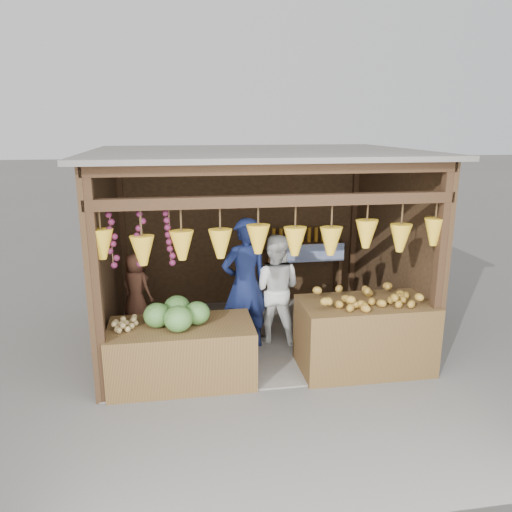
{
  "coord_description": "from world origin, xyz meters",
  "views": [
    {
      "loc": [
        -1.07,
        -6.61,
        2.99
      ],
      "look_at": [
        -0.02,
        -0.1,
        1.24
      ],
      "focal_mm": 35.0,
      "sensor_mm": 36.0,
      "label": 1
    }
  ],
  "objects": [
    {
      "name": "man_standing",
      "position": [
        -0.2,
        -0.33,
        0.91
      ],
      "size": [
        0.77,
        0.63,
        1.83
      ],
      "primitive_type": "imported",
      "rotation": [
        0.0,
        0.0,
        3.46
      ],
      "color": "#121B44",
      "rests_on": "ground"
    },
    {
      "name": "woman_standing",
      "position": [
        0.24,
        -0.16,
        0.77
      ],
      "size": [
        0.92,
        0.82,
        1.55
      ],
      "primitive_type": "imported",
      "rotation": [
        0.0,
        0.0,
        2.77
      ],
      "color": "white",
      "rests_on": "ground"
    },
    {
      "name": "tanfruit_pile",
      "position": [
        -1.71,
        -1.13,
        0.78
      ],
      "size": [
        0.34,
        0.4,
        0.13
      ],
      "primitive_type": null,
      "color": "#A37A4B",
      "rests_on": "counter_left"
    },
    {
      "name": "back_shelf",
      "position": [
        1.05,
        1.28,
        0.87
      ],
      "size": [
        1.25,
        0.32,
        1.32
      ],
      "color": "#382314",
      "rests_on": "ground"
    },
    {
      "name": "stall_structure",
      "position": [
        -0.03,
        -0.04,
        1.67
      ],
      "size": [
        4.3,
        3.3,
        2.66
      ],
      "color": "slate",
      "rests_on": "ground"
    },
    {
      "name": "mango_pile",
      "position": [
        1.18,
        -1.21,
        0.99
      ],
      "size": [
        1.4,
        0.64,
        0.22
      ],
      "primitive_type": null,
      "color": "#B64B18",
      "rests_on": "counter_right"
    },
    {
      "name": "stool",
      "position": [
        -1.66,
        0.16,
        0.15
      ],
      "size": [
        0.32,
        0.32,
        0.3
      ],
      "primitive_type": "cube",
      "color": "black",
      "rests_on": "ground"
    },
    {
      "name": "melon_pile",
      "position": [
        -1.09,
        -1.1,
        0.87
      ],
      "size": [
        1.0,
        0.5,
        0.32
      ],
      "primitive_type": null,
      "color": "#174412",
      "rests_on": "counter_left"
    },
    {
      "name": "ground",
      "position": [
        0.0,
        0.0,
        0.0
      ],
      "size": [
        80.0,
        80.0,
        0.0
      ],
      "primitive_type": "plane",
      "color": "#514F49",
      "rests_on": "ground"
    },
    {
      "name": "counter_left",
      "position": [
        -1.07,
        -1.11,
        0.36
      ],
      "size": [
        1.69,
        0.85,
        0.71
      ],
      "primitive_type": "cube",
      "color": "#462E17",
      "rests_on": "ground"
    },
    {
      "name": "vendor_seated",
      "position": [
        -1.66,
        0.16,
        0.79
      ],
      "size": [
        0.57,
        0.55,
        0.98
      ],
      "primitive_type": "imported",
      "rotation": [
        0.0,
        0.0,
        2.44
      ],
      "color": "brown",
      "rests_on": "stool"
    },
    {
      "name": "counter_right",
      "position": [
        1.18,
        -1.14,
        0.44
      ],
      "size": [
        1.62,
        0.85,
        0.88
      ],
      "primitive_type": "cube",
      "color": "#4C3419",
      "rests_on": "ground"
    }
  ]
}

